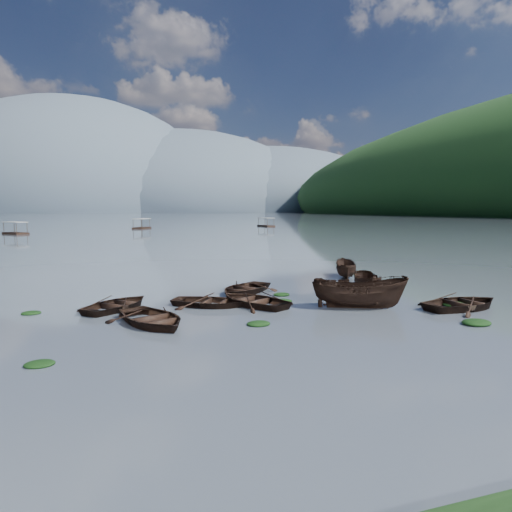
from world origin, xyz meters
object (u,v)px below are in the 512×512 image
object	(u,v)px
rowboat_0	(152,324)
pontoon_centre	(142,229)
rowboat_3	(254,305)
pontoon_left	(16,234)

from	to	relation	value
rowboat_0	pontoon_centre	distance (m)	103.23
pontoon_centre	rowboat_3	bearing A→B (deg)	-64.02
rowboat_3	pontoon_left	bearing A→B (deg)	-100.78
rowboat_0	rowboat_3	xyz separation A→B (m)	(5.59, 2.56, 0.00)
rowboat_0	pontoon_centre	xyz separation A→B (m)	(7.17, 102.98, 0.00)
rowboat_3	pontoon_left	xyz separation A→B (m)	(-25.04, 81.21, 0.00)
pontoon_left	rowboat_0	bearing A→B (deg)	-111.34
rowboat_3	pontoon_left	world-z (taller)	pontoon_left
rowboat_3	pontoon_centre	xyz separation A→B (m)	(1.58, 100.43, 0.00)
pontoon_left	pontoon_centre	world-z (taller)	pontoon_centre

